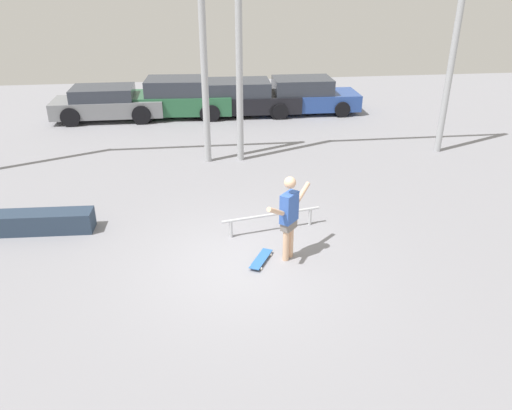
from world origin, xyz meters
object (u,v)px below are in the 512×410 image
parked_car_grey (107,103)px  skateboarder (289,214)px  parked_car_green (179,98)px  grind_box (26,222)px  parked_car_black (241,98)px  parked_car_blue (305,96)px  skateboard (261,259)px  grind_rail (272,217)px

parked_car_grey → skateboarder: bearing=-65.1°
parked_car_grey → parked_car_green: bearing=3.7°
grind_box → parked_car_grey: 9.19m
parked_car_black → parked_car_blue: size_ratio=1.09×
skateboard → grind_rail: 1.36m
parked_car_blue → parked_car_grey: bearing=-178.7°
grind_box → parked_car_grey: parked_car_grey is taller
parked_car_grey → skateboard: bearing=-67.7°
skateboarder → grind_box: bearing=113.5°
skateboard → parked_car_grey: bearing=50.4°
skateboarder → parked_car_blue: bearing=27.8°
skateboard → grind_box: (-5.01, 1.89, 0.17)m
skateboarder → parked_car_green: 11.38m
parked_car_green → parked_car_blue: bearing=2.6°
grind_box → parked_car_black: (5.69, 9.25, 0.41)m
parked_car_black → parked_car_blue: bearing=0.9°
grind_box → grind_rail: grind_box is taller
parked_car_grey → parked_car_blue: 7.74m
parked_car_green → skateboarder: bearing=-74.4°
skateboard → parked_car_green: parked_car_green is taller
grind_box → grind_rail: (5.41, -0.62, 0.10)m
parked_car_grey → parked_car_green: size_ratio=1.01×
parked_car_black → parked_car_blue: 2.57m
grind_box → parked_car_grey: size_ratio=0.70×
grind_box → parked_car_green: parked_car_green is taller
skateboarder → parked_car_green: size_ratio=0.43×
skateboard → grind_rail: grind_rail is taller
skateboarder → parked_car_blue: (2.70, 11.03, -0.34)m
skateboarder → skateboard: size_ratio=2.18×
parked_car_black → parked_car_blue: parked_car_blue is taller
skateboard → parked_car_black: bearing=24.8°
skateboarder → parked_car_blue: 11.36m
skateboarder → parked_car_grey: size_ratio=0.43×
grind_box → skateboard: bearing=-20.6°
skateboard → parked_car_black: parked_car_black is taller
skateboard → parked_car_green: size_ratio=0.20×
parked_car_grey → grind_rail: bearing=-63.2°
parked_car_grey → parked_car_blue: bearing=0.7°
grind_rail → parked_car_green: parked_car_green is taller
skateboard → parked_car_blue: (3.26, 11.11, 0.60)m
grind_rail → parked_car_blue: (2.85, 9.84, 0.32)m
grind_rail → parked_car_black: bearing=88.4°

